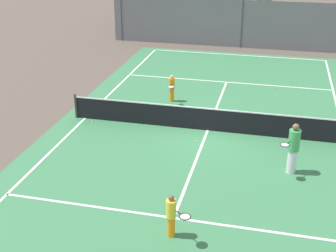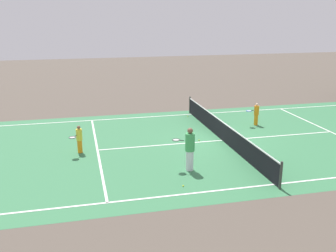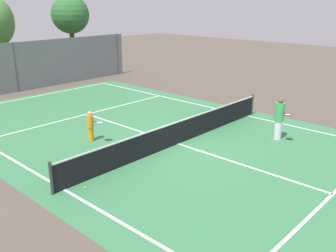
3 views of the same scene
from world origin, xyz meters
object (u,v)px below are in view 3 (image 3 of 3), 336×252
object	(u,v)px
player_0	(91,126)
tennis_ball_0	(124,99)
tennis_ball_2	(307,133)
tennis_ball_4	(197,152)
ball_crate	(135,148)
tennis_ball_3	(111,91)
player_2	(279,118)
tennis_ball_1	(144,108)
tennis_ball_5	(85,187)

from	to	relation	value
player_0	tennis_ball_0	size ratio (longest dim) A/B	20.05
tennis_ball_2	tennis_ball_4	bearing A→B (deg)	155.92
ball_crate	tennis_ball_4	bearing A→B (deg)	-47.99
tennis_ball_0	tennis_ball_3	world-z (taller)	same
player_2	ball_crate	xyz separation A→B (m)	(-5.23, 3.40, -0.77)
player_2	tennis_ball_2	xyz separation A→B (m)	(1.50, -0.69, -0.92)
player_2	tennis_ball_1	world-z (taller)	player_2
tennis_ball_1	tennis_ball_3	bearing A→B (deg)	72.40
tennis_ball_1	tennis_ball_4	bearing A→B (deg)	-115.86
tennis_ball_3	ball_crate	bearing A→B (deg)	-124.18
ball_crate	tennis_ball_0	xyz separation A→B (m)	(5.22, 6.68, -0.15)
player_0	tennis_ball_0	distance (m)	7.12
player_2	player_0	bearing A→B (deg)	134.37
tennis_ball_2	tennis_ball_0	bearing A→B (deg)	97.97
player_0	tennis_ball_1	distance (m)	5.39
tennis_ball_4	tennis_ball_5	distance (m)	4.82
player_2	tennis_ball_4	xyz separation A→B (m)	(-3.59, 1.59, -0.92)
tennis_ball_0	player_0	bearing A→B (deg)	-142.08
ball_crate	tennis_ball_1	bearing A→B (deg)	43.10
player_2	tennis_ball_5	xyz separation A→B (m)	(-8.35, 2.38, -0.92)
ball_crate	player_0	bearing A→B (deg)	99.16
player_0	player_2	xyz separation A→B (m)	(5.60, -5.73, 0.26)
tennis_ball_1	tennis_ball_4	world-z (taller)	same
tennis_ball_1	tennis_ball_2	bearing A→B (deg)	-75.74
tennis_ball_0	tennis_ball_2	distance (m)	10.88
tennis_ball_4	player_0	bearing A→B (deg)	115.89
ball_crate	tennis_ball_1	size ratio (longest dim) A/B	6.45
ball_crate	tennis_ball_1	xyz separation A→B (m)	(4.60, 4.30, -0.15)
tennis_ball_0	tennis_ball_3	distance (m)	2.41
player_2	tennis_ball_1	size ratio (longest dim) A/B	28.04
tennis_ball_3	tennis_ball_5	xyz separation A→B (m)	(-9.19, -9.96, 0.00)
tennis_ball_2	tennis_ball_5	size ratio (longest dim) A/B	1.00
tennis_ball_3	tennis_ball_5	size ratio (longest dim) A/B	1.00
player_0	tennis_ball_2	xyz separation A→B (m)	(7.10, -6.41, -0.66)
ball_crate	tennis_ball_5	world-z (taller)	ball_crate
player_2	tennis_ball_2	distance (m)	1.89
player_0	tennis_ball_2	size ratio (longest dim) A/B	20.05
player_2	tennis_ball_3	xyz separation A→B (m)	(0.84, 12.34, -0.92)
ball_crate	tennis_ball_1	world-z (taller)	ball_crate
tennis_ball_2	ball_crate	bearing A→B (deg)	148.71
tennis_ball_4	tennis_ball_5	size ratio (longest dim) A/B	1.00
player_2	ball_crate	distance (m)	6.29
ball_crate	tennis_ball_3	bearing A→B (deg)	55.82
tennis_ball_5	tennis_ball_3	bearing A→B (deg)	47.30
ball_crate	tennis_ball_4	size ratio (longest dim) A/B	6.45
ball_crate	tennis_ball_5	size ratio (longest dim) A/B	6.45
ball_crate	tennis_ball_3	size ratio (longest dim) A/B	6.45
player_0	tennis_ball_1	size ratio (longest dim) A/B	20.05
player_2	tennis_ball_4	distance (m)	4.04
tennis_ball_0	tennis_ball_1	bearing A→B (deg)	-104.69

